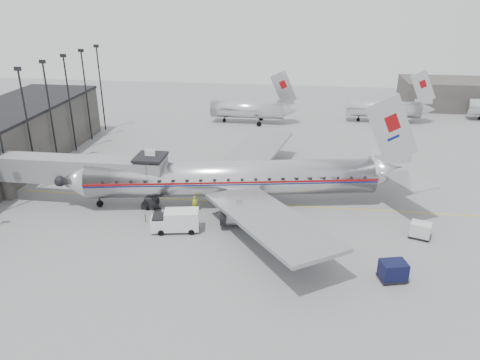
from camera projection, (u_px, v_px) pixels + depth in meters
The scene contains 12 objects.
ground at pixel (221, 225), 52.20m from camera, with size 160.00×160.00×0.00m, color slate.
hangar at pixel (474, 94), 100.50m from camera, with size 30.00×12.00×6.00m, color #3B3836.
apron_line at pixel (254, 203), 57.33m from camera, with size 0.15×60.00×0.01m, color gold.
jet_bridge at pixel (89, 171), 55.95m from camera, with size 21.00×6.20×7.10m.
floodlight_masts at pixel (39, 114), 64.18m from camera, with size 0.90×42.25×15.25m.
distant_aircraft_near at pixel (248, 109), 89.78m from camera, with size 16.39×3.20×10.26m.
distant_aircraft_mid at pixel (384, 108), 90.31m from camera, with size 16.39×3.20×10.26m.
airliner at pixel (239, 178), 55.94m from camera, with size 42.47×39.02×13.53m.
service_van at pixel (176, 221), 50.43m from camera, with size 5.42×2.86×2.42m.
baggage_cart_navy at pixel (393, 271), 42.09m from camera, with size 2.77×2.36×1.88m.
baggage_cart_white at pixel (420, 230), 49.26m from camera, with size 2.58×2.27×1.69m.
ramp_worker at pixel (195, 204), 55.01m from camera, with size 0.71×0.46×1.94m, color #ADC517.
Camera 1 is at (8.12, -45.55, 24.78)m, focal length 35.00 mm.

